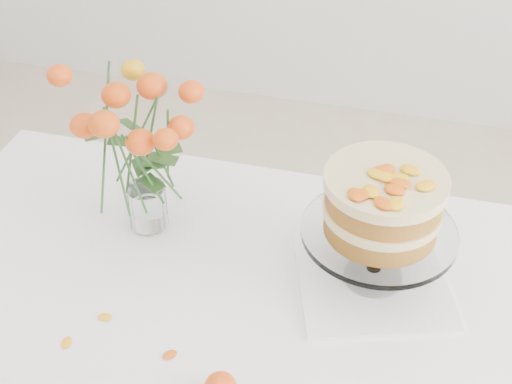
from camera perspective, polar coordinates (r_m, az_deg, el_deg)
table at (r=1.34m, az=-0.16°, el=-12.93°), size 1.43×0.93×0.76m
napkin at (r=1.36m, az=9.27°, el=-6.91°), size 0.35×0.35×0.01m
cake_stand at (r=1.25m, az=10.06°, el=-1.35°), size 0.28×0.28×0.25m
rose_vase at (r=1.34m, az=-9.37°, el=4.75°), size 0.26×0.26×0.39m
stray_petal_a at (r=1.24m, az=-6.91°, el=-12.82°), size 0.03×0.02×0.00m
stray_petal_d at (r=1.31m, az=-11.97°, el=-9.78°), size 0.03×0.02×0.00m
stray_petal_e at (r=1.29m, az=-14.90°, el=-11.58°), size 0.03×0.02×0.00m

